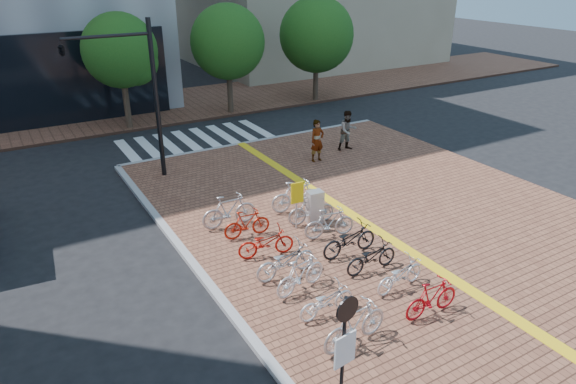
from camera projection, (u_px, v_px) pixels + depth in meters
ground at (358, 274)px, 14.98m from camera, size 120.00×120.00×0.00m
tactile_strip at (559, 347)px, 11.92m from camera, size 0.40×34.00×0.01m
kerb_north at (259, 141)px, 25.77m from camera, size 14.00×0.25×0.15m
far_sidewalk at (148, 109)px, 31.45m from camera, size 70.00×8.00×0.15m
crosswalk at (197, 140)px, 26.21m from camera, size 7.50×4.00×0.01m
street_trees at (245, 42)px, 29.35m from camera, size 16.20×4.60×6.35m
bike_0 at (355, 325)px, 11.78m from camera, size 1.91×0.69×1.12m
bike_1 at (326, 301)px, 12.84m from camera, size 1.61×0.58×0.84m
bike_2 at (301, 274)px, 13.75m from camera, size 1.77×0.82×1.03m
bike_3 at (286, 261)px, 14.42m from camera, size 1.90×0.70×0.99m
bike_4 at (266, 242)px, 15.43m from camera, size 1.82×0.93×0.91m
bike_5 at (247, 224)px, 16.52m from camera, size 1.60×0.59×0.94m
bike_6 at (229, 211)px, 17.15m from camera, size 1.93×0.64×1.14m
bike_7 at (432, 298)px, 12.82m from camera, size 1.67×0.52×1.00m
bike_8 at (400, 275)px, 13.87m from camera, size 1.74×0.76×0.89m
bike_9 at (371, 257)px, 14.69m from camera, size 1.73×0.61×0.91m
bike_10 at (349, 240)px, 15.50m from camera, size 1.90×0.68×1.00m
bike_11 at (330, 223)px, 16.46m from camera, size 1.78×0.81×1.03m
bike_12 at (311, 210)px, 17.36m from camera, size 1.74×0.77×1.01m
bike_13 at (297, 196)px, 18.23m from camera, size 1.97×0.81×1.15m
pedestrian_a at (317, 141)px, 22.68m from camera, size 0.71×0.49×1.89m
pedestrian_b at (348, 130)px, 24.06m from camera, size 0.97×0.79×1.88m
utility_box at (315, 207)px, 17.39m from camera, size 0.56×0.43×1.16m
yellow_sign at (297, 197)px, 16.75m from camera, size 0.45×0.12×1.66m
notice_sign at (345, 343)px, 9.44m from camera, size 0.52×0.15×2.79m
traffic_light_pole at (115, 74)px, 19.11m from camera, size 3.38×1.30×6.30m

